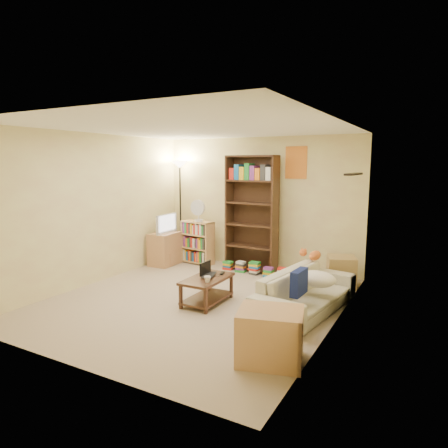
# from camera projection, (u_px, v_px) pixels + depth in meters

# --- Properties ---
(room) EXTENTS (4.50, 4.54, 2.52)m
(room) POSITION_uv_depth(u_px,v_px,m) (196.00, 191.00, 5.68)
(room) COLOR tan
(room) RESTS_ON ground
(sofa) EXTENTS (2.09, 1.28, 0.55)m
(sofa) POSITION_uv_depth(u_px,v_px,m) (306.00, 292.00, 5.43)
(sofa) COLOR beige
(sofa) RESTS_ON ground
(navy_pillow) EXTENTS (0.12, 0.36, 0.32)m
(navy_pillow) POSITION_uv_depth(u_px,v_px,m) (299.00, 282.00, 5.02)
(navy_pillow) COLOR navy
(navy_pillow) RESTS_ON sofa
(cream_blanket) EXTENTS (0.50, 0.36, 0.22)m
(cream_blanket) POSITION_uv_depth(u_px,v_px,m) (317.00, 279.00, 5.35)
(cream_blanket) COLOR white
(cream_blanket) RESTS_ON sofa
(tabby_cat) EXTENTS (0.44, 0.20, 0.15)m
(tabby_cat) POSITION_uv_depth(u_px,v_px,m) (313.00, 255.00, 6.09)
(tabby_cat) COLOR orange
(tabby_cat) RESTS_ON sofa
(coffee_table) EXTENTS (0.48, 0.86, 0.38)m
(coffee_table) POSITION_uv_depth(u_px,v_px,m) (207.00, 287.00, 5.76)
(coffee_table) COLOR #45261A
(coffee_table) RESTS_ON ground
(laptop) EXTENTS (0.50, 0.45, 0.03)m
(laptop) POSITION_uv_depth(u_px,v_px,m) (213.00, 276.00, 5.78)
(laptop) COLOR black
(laptop) RESTS_ON coffee_table
(laptop_screen) EXTENTS (0.01, 0.28, 0.19)m
(laptop_screen) POSITION_uv_depth(u_px,v_px,m) (205.00, 268.00, 5.82)
(laptop_screen) COLOR white
(laptop_screen) RESTS_ON laptop
(mug) EXTENTS (0.16, 0.16, 0.09)m
(mug) POSITION_uv_depth(u_px,v_px,m) (207.00, 279.00, 5.50)
(mug) COLOR white
(mug) RESTS_ON coffee_table
(tv_remote) EXTENTS (0.09, 0.16, 0.02)m
(tv_remote) POSITION_uv_depth(u_px,v_px,m) (222.00, 273.00, 5.94)
(tv_remote) COLOR black
(tv_remote) RESTS_ON coffee_table
(tv_stand) EXTENTS (0.45, 0.61, 0.64)m
(tv_stand) POSITION_uv_depth(u_px,v_px,m) (164.00, 249.00, 7.95)
(tv_stand) COLOR tan
(tv_stand) RESTS_ON ground
(television) EXTENTS (0.66, 0.13, 0.38)m
(television) POSITION_uv_depth(u_px,v_px,m) (164.00, 223.00, 7.87)
(television) COLOR black
(television) RESTS_ON tv_stand
(tall_bookshelf) EXTENTS (0.98, 0.34, 2.15)m
(tall_bookshelf) POSITION_uv_depth(u_px,v_px,m) (252.00, 211.00, 7.40)
(tall_bookshelf) COLOR #402918
(tall_bookshelf) RESTS_ON ground
(short_bookshelf) EXTENTS (0.71, 0.37, 0.86)m
(short_bookshelf) POSITION_uv_depth(u_px,v_px,m) (197.00, 242.00, 8.03)
(short_bookshelf) COLOR #DABA6A
(short_bookshelf) RESTS_ON ground
(desk_fan) EXTENTS (0.31, 0.17, 0.43)m
(desk_fan) POSITION_uv_depth(u_px,v_px,m) (198.00, 210.00, 7.87)
(desk_fan) COLOR silver
(desk_fan) RESTS_ON short_bookshelf
(floor_lamp) EXTENTS (0.35, 0.35, 2.07)m
(floor_lamp) POSITION_uv_depth(u_px,v_px,m) (180.00, 181.00, 8.26)
(floor_lamp) COLOR black
(floor_lamp) RESTS_ON ground
(side_table) EXTENTS (0.56, 0.56, 0.50)m
(side_table) POSITION_uv_depth(u_px,v_px,m) (341.00, 272.00, 6.53)
(side_table) COLOR tan
(side_table) RESTS_ON ground
(end_cabinet) EXTENTS (0.77, 0.70, 0.54)m
(end_cabinet) POSITION_uv_depth(u_px,v_px,m) (270.00, 336.00, 4.05)
(end_cabinet) COLOR tan
(end_cabinet) RESTS_ON ground
(book_stacks) EXTENTS (1.36, 0.30, 0.23)m
(book_stacks) POSITION_uv_depth(u_px,v_px,m) (256.00, 269.00, 7.26)
(book_stacks) COLOR red
(book_stacks) RESTS_ON ground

